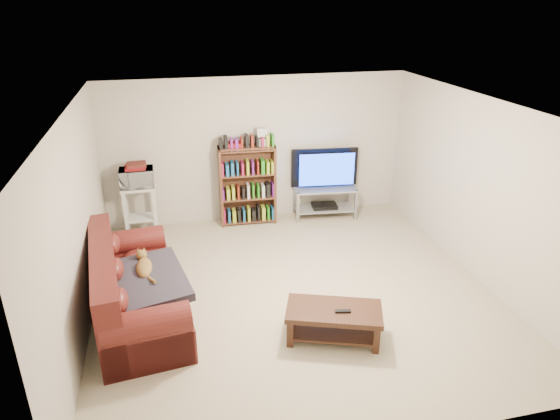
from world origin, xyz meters
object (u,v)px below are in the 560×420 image
object	(u,v)px
sofa	(131,293)
bookshelf	(248,184)
tv_stand	(325,197)
coffee_table	(334,318)

from	to	relation	value
sofa	bookshelf	bearing A→B (deg)	45.89
tv_stand	bookshelf	bearing A→B (deg)	-175.98
coffee_table	bookshelf	world-z (taller)	bookshelf
sofa	bookshelf	world-z (taller)	bookshelf
tv_stand	sofa	bearing A→B (deg)	-137.43
coffee_table	tv_stand	world-z (taller)	tv_stand
sofa	coffee_table	bearing A→B (deg)	-29.58
coffee_table	sofa	bearing A→B (deg)	177.23
coffee_table	tv_stand	xyz separation A→B (m)	(0.94, 3.25, 0.09)
tv_stand	bookshelf	distance (m)	1.37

